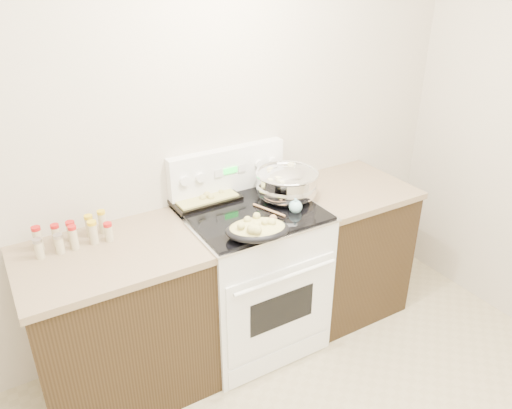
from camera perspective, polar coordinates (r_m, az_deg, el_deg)
room_shell at (r=1.34m, az=17.08°, el=0.72°), size 4.10×3.60×2.75m
counter_left at (r=2.90m, az=-15.31°, el=-12.91°), size 0.93×0.67×0.92m
counter_right at (r=3.49m, az=9.90°, el=-4.77°), size 0.73×0.67×0.92m
kitchen_range at (r=3.11m, az=-0.51°, el=-8.02°), size 0.78×0.73×1.22m
mixing_bowl at (r=2.99m, az=3.54°, el=2.25°), size 0.45×0.45×0.22m
roasting_pan at (r=2.58m, az=0.14°, el=-2.82°), size 0.40×0.33×0.11m
baking_sheet at (r=3.02m, az=-6.01°, el=1.00°), size 0.42×0.30×0.06m
wooden_spoon at (r=2.79m, az=1.80°, el=-1.26°), size 0.10×0.24×0.04m
blue_ladle at (r=2.87m, az=4.54°, el=-0.08°), size 0.17×0.24×0.10m
spice_jars at (r=2.72m, az=-20.11°, el=-3.18°), size 0.39×0.14×0.13m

